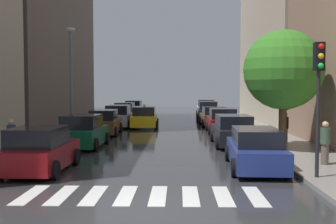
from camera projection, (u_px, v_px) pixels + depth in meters
name	position (u px, v px, depth m)	size (l,w,h in m)	color
ground_plane	(166.00, 126.00, 33.95)	(28.00, 72.00, 0.04)	#2F2F32
sidewalk_left	(87.00, 124.00, 34.11)	(3.00, 72.00, 0.15)	gray
sidewalk_right	(246.00, 125.00, 33.78)	(3.00, 72.00, 0.15)	gray
crosswalk_stripes	(142.00, 195.00, 11.58)	(6.75, 2.20, 0.01)	silver
parked_car_left_nearest	(39.00, 151.00, 14.88)	(2.16, 4.06, 1.62)	maroon
parked_car_left_second	(83.00, 132.00, 21.03)	(2.19, 4.14, 1.67)	#0C4C2D
parked_car_left_third	(104.00, 123.00, 27.06)	(2.08, 4.44, 1.62)	brown
parked_car_left_fourth	(119.00, 117.00, 32.61)	(2.14, 4.68, 1.71)	#B2B7BF
parked_car_left_fifth	(125.00, 113.00, 38.19)	(2.06, 4.13, 1.71)	brown
parked_car_left_sixth	(134.00, 109.00, 44.96)	(2.02, 4.44, 1.71)	#474C51
parked_car_right_nearest	(255.00, 150.00, 15.42)	(2.17, 4.85, 1.53)	navy
parked_car_right_second	(233.00, 131.00, 21.81)	(2.13, 4.73, 1.61)	black
parked_car_right_third	(222.00, 122.00, 27.94)	(2.09, 4.09, 1.67)	maroon
parked_car_right_fourth	(214.00, 117.00, 33.65)	(2.26, 4.46, 1.55)	brown
parked_car_right_fifth	(208.00, 112.00, 38.90)	(2.17, 4.50, 1.81)	black
parked_car_right_sixth	(206.00, 109.00, 44.40)	(2.25, 4.55, 1.81)	silver
taxi_midroad	(144.00, 118.00, 31.79)	(2.14, 4.34, 1.81)	yellow
pedestrian_foreground	(11.00, 137.00, 17.17)	(0.36, 0.36, 1.58)	brown
pedestrian_near_tree	(325.00, 142.00, 15.49)	(0.36, 0.36, 1.62)	brown
pedestrian_by_kerb	(285.00, 117.00, 21.62)	(0.95, 0.95, 1.88)	gray
street_tree_right	(283.00, 70.00, 19.11)	(3.68, 3.68, 5.55)	#513823
traffic_light_right_corner	(319.00, 79.00, 13.12)	(0.30, 0.42, 4.30)	black
lamp_post_left	(71.00, 73.00, 25.28)	(0.60, 0.28, 6.55)	#595B60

